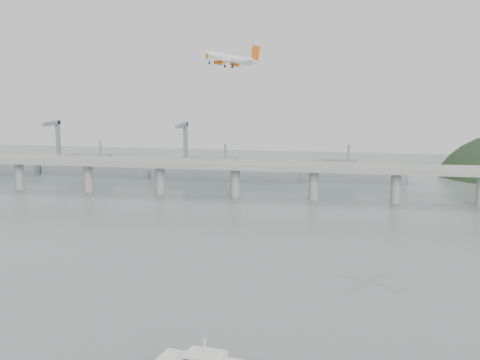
# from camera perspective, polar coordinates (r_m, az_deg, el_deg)

# --- Properties ---
(ground) EXTENTS (900.00, 900.00, 0.00)m
(ground) POSITION_cam_1_polar(r_m,az_deg,el_deg) (216.85, -2.71, -11.83)
(ground) COLOR slate
(ground) RESTS_ON ground
(bridge) EXTENTS (800.00, 22.00, 23.90)m
(bridge) POSITION_cam_1_polar(r_m,az_deg,el_deg) (404.05, 3.59, 0.79)
(bridge) COLOR gray
(bridge) RESTS_ON ground
(distant_fleet) EXTENTS (453.00, 60.90, 40.00)m
(distant_fleet) POSITION_cam_1_polar(r_m,az_deg,el_deg) (509.05, -13.00, 1.08)
(distant_fleet) COLOR slate
(distant_fleet) RESTS_ON ground
(airliner) EXTENTS (30.88, 28.94, 9.49)m
(airliner) POSITION_cam_1_polar(r_m,az_deg,el_deg) (280.24, -0.93, 10.73)
(airliner) COLOR white
(airliner) RESTS_ON ground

